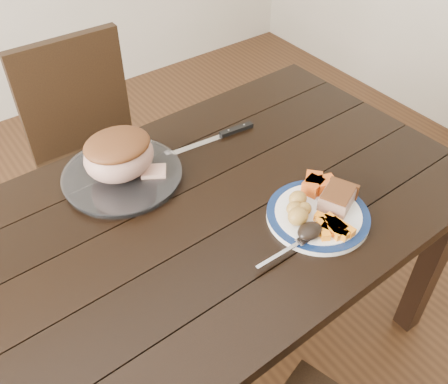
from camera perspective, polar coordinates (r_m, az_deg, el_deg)
ground at (r=1.96m, az=-2.35°, el=-18.24°), size 4.00×4.00×0.00m
dining_table at (r=1.43m, az=-3.08°, el=-5.10°), size 1.63×0.95×0.75m
chair_far at (r=2.02m, az=-14.65°, el=4.99°), size 0.43×0.44×0.93m
dinner_plate at (r=1.36m, az=10.67°, el=-2.69°), size 0.28×0.28×0.02m
plate_rim at (r=1.36m, az=10.71°, el=-2.44°), size 0.28×0.28×0.02m
serving_platter at (r=1.49m, az=-11.51°, el=1.77°), size 0.34×0.34×0.02m
pork_slice at (r=1.37m, az=12.82°, el=-0.73°), size 0.12×0.11×0.04m
roasted_potatoes at (r=1.32m, az=8.48°, el=-1.89°), size 0.10×0.10×0.05m
carrot_batons at (r=1.31m, az=12.37°, el=-3.93°), size 0.09×0.11×0.02m
pumpkin_wedges at (r=1.41m, az=10.60°, el=0.89°), size 0.10×0.09×0.04m
dark_mushroom at (r=1.28m, az=9.80°, el=-4.40°), size 0.07×0.05×0.03m
fork at (r=1.25m, az=7.42°, el=-6.51°), size 0.18×0.03×0.00m
roast_joint at (r=1.44m, az=-11.91°, el=4.01°), size 0.20×0.17×0.13m
cut_slice at (r=1.46m, az=-8.02°, el=2.29°), size 0.09×0.08×0.02m
carving_knife at (r=1.63m, az=0.24°, el=6.70°), size 0.32×0.05×0.01m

